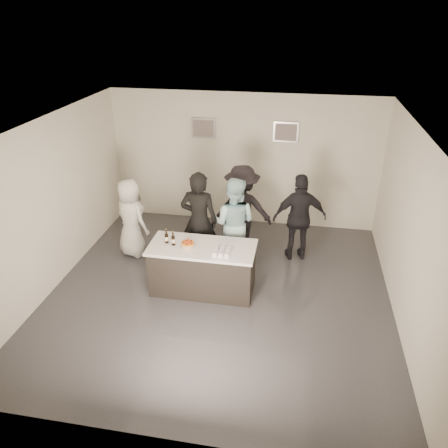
# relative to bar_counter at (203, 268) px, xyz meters

# --- Properties ---
(floor) EXTENTS (6.00, 6.00, 0.00)m
(floor) POSITION_rel_bar_counter_xyz_m (0.31, -0.08, -0.45)
(floor) COLOR #3D3D42
(floor) RESTS_ON ground
(ceiling) EXTENTS (6.00, 6.00, 0.00)m
(ceiling) POSITION_rel_bar_counter_xyz_m (0.31, -0.08, 2.55)
(ceiling) COLOR white
(wall_back) EXTENTS (6.00, 0.04, 3.00)m
(wall_back) POSITION_rel_bar_counter_xyz_m (0.31, 2.92, 1.05)
(wall_back) COLOR silver
(wall_back) RESTS_ON ground
(wall_front) EXTENTS (6.00, 0.04, 3.00)m
(wall_front) POSITION_rel_bar_counter_xyz_m (0.31, -3.08, 1.05)
(wall_front) COLOR silver
(wall_front) RESTS_ON ground
(wall_left) EXTENTS (0.04, 6.00, 3.00)m
(wall_left) POSITION_rel_bar_counter_xyz_m (-2.69, -0.08, 1.05)
(wall_left) COLOR silver
(wall_left) RESTS_ON ground
(wall_right) EXTENTS (0.04, 6.00, 3.00)m
(wall_right) POSITION_rel_bar_counter_xyz_m (3.31, -0.08, 1.05)
(wall_right) COLOR silver
(wall_right) RESTS_ON ground
(picture_left) EXTENTS (0.54, 0.04, 0.44)m
(picture_left) POSITION_rel_bar_counter_xyz_m (-0.59, 2.89, 1.75)
(picture_left) COLOR #B2B2B7
(picture_left) RESTS_ON wall_back
(picture_right) EXTENTS (0.54, 0.04, 0.44)m
(picture_right) POSITION_rel_bar_counter_xyz_m (1.21, 2.89, 1.75)
(picture_right) COLOR #B2B2B7
(picture_right) RESTS_ON wall_back
(bar_counter) EXTENTS (1.86, 0.86, 0.90)m
(bar_counter) POSITION_rel_bar_counter_xyz_m (0.00, 0.00, 0.00)
(bar_counter) COLOR white
(bar_counter) RESTS_ON ground
(cake) EXTENTS (0.23, 0.23, 0.07)m
(cake) POSITION_rel_bar_counter_xyz_m (-0.24, -0.06, 0.49)
(cake) COLOR orange
(cake) RESTS_ON bar_counter
(beer_bottle_a) EXTENTS (0.07, 0.07, 0.26)m
(beer_bottle_a) POSITION_rel_bar_counter_xyz_m (-0.64, 0.01, 0.58)
(beer_bottle_a) COLOR black
(beer_bottle_a) RESTS_ON bar_counter
(beer_bottle_b) EXTENTS (0.07, 0.07, 0.26)m
(beer_bottle_b) POSITION_rel_bar_counter_xyz_m (-0.50, -0.04, 0.58)
(beer_bottle_b) COLOR black
(beer_bottle_b) RESTS_ON bar_counter
(tumbler_cluster) EXTENTS (0.30, 0.40, 0.08)m
(tumbler_cluster) POSITION_rel_bar_counter_xyz_m (0.38, -0.13, 0.49)
(tumbler_cluster) COLOR gold
(tumbler_cluster) RESTS_ON bar_counter
(candles) EXTENTS (0.24, 0.08, 0.01)m
(candles) POSITION_rel_bar_counter_xyz_m (-0.30, -0.33, 0.45)
(candles) COLOR pink
(candles) RESTS_ON bar_counter
(person_main_black) EXTENTS (0.73, 0.50, 1.96)m
(person_main_black) POSITION_rel_bar_counter_xyz_m (-0.23, 0.79, 0.53)
(person_main_black) COLOR black
(person_main_black) RESTS_ON ground
(person_main_blue) EXTENTS (0.95, 0.78, 1.81)m
(person_main_blue) POSITION_rel_bar_counter_xyz_m (0.40, 0.98, 0.46)
(person_main_blue) COLOR #B3E5EA
(person_main_blue) RESTS_ON ground
(person_guest_left) EXTENTS (0.95, 0.84, 1.63)m
(person_guest_left) POSITION_rel_bar_counter_xyz_m (-1.69, 1.00, 0.36)
(person_guest_left) COLOR white
(person_guest_left) RESTS_ON ground
(person_guest_right) EXTENTS (1.13, 0.67, 1.80)m
(person_guest_right) POSITION_rel_bar_counter_xyz_m (1.64, 1.43, 0.45)
(person_guest_right) COLOR black
(person_guest_right) RESTS_ON ground
(person_guest_back) EXTENTS (1.35, 0.96, 1.89)m
(person_guest_back) POSITION_rel_bar_counter_xyz_m (0.48, 1.47, 0.50)
(person_guest_back) COLOR black
(person_guest_back) RESTS_ON ground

